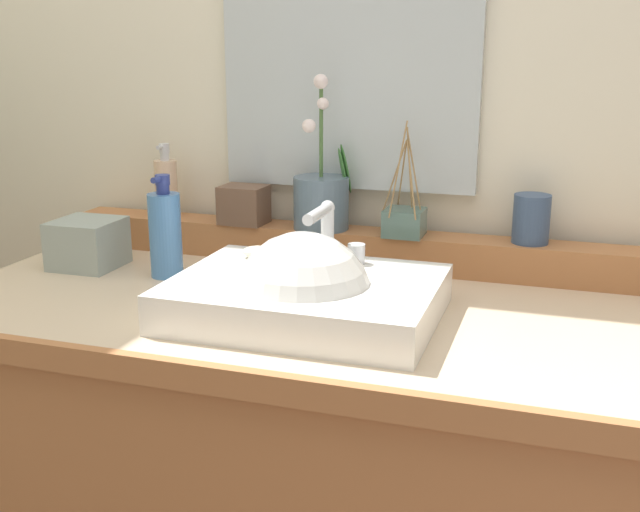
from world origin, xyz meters
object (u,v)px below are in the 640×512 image
at_px(soap_dispenser, 166,186).
at_px(tumbler_cup, 531,219).
at_px(lotion_bottle, 165,233).
at_px(trinket_box, 244,205).
at_px(soap_bar, 260,252).
at_px(sink_basin, 304,300).
at_px(reed_diffuser, 404,221).
at_px(potted_plant, 322,196).
at_px(tissue_box, 88,243).

distance_m(soap_dispenser, tumbler_cup, 0.80).
distance_m(tumbler_cup, lotion_bottle, 0.73).
relative_size(tumbler_cup, trinket_box, 1.00).
bearing_deg(trinket_box, soap_bar, -58.13).
relative_size(soap_bar, soap_dispenser, 0.42).
bearing_deg(lotion_bottle, sink_basin, -23.47).
distance_m(sink_basin, tumbler_cup, 0.51).
bearing_deg(reed_diffuser, soap_bar, -133.02).
bearing_deg(sink_basin, soap_dispenser, 142.09).
distance_m(soap_bar, reed_diffuser, 0.32).
height_order(trinket_box, lotion_bottle, lotion_bottle).
bearing_deg(sink_basin, potted_plant, 103.39).
bearing_deg(potted_plant, soap_bar, -99.39).
height_order(sink_basin, soap_bar, sink_basin).
bearing_deg(potted_plant, tissue_box, -157.82).
xyz_separation_m(soap_dispenser, lotion_bottle, (0.11, -0.20, -0.05)).
bearing_deg(trinket_box, tissue_box, -144.94).
distance_m(trinket_box, tissue_box, 0.34).
bearing_deg(lotion_bottle, reed_diffuser, 22.98).
bearing_deg(sink_basin, trinket_box, 127.23).
relative_size(tumbler_cup, reed_diffuser, 0.41).
bearing_deg(lotion_bottle, tumbler_cup, 16.63).
height_order(soap_dispenser, trinket_box, soap_dispenser).
bearing_deg(trinket_box, potted_plant, 3.46).
xyz_separation_m(soap_bar, tumbler_cup, (0.47, 0.26, 0.04)).
bearing_deg(trinket_box, sink_basin, -50.77).
height_order(sink_basin, trinket_box, sink_basin).
distance_m(tumbler_cup, trinket_box, 0.61).
bearing_deg(soap_dispenser, potted_plant, -1.31).
bearing_deg(tissue_box, potted_plant, 22.18).
relative_size(trinket_box, tissue_box, 0.75).
relative_size(soap_bar, potted_plant, 0.22).
height_order(soap_bar, tissue_box, tissue_box).
height_order(trinket_box, tissue_box, trinket_box).
height_order(sink_basin, lotion_bottle, lotion_bottle).
distance_m(soap_bar, lotion_bottle, 0.23).
bearing_deg(potted_plant, soap_dispenser, 178.69).
height_order(soap_bar, tumbler_cup, tumbler_cup).
height_order(tumbler_cup, tissue_box, tumbler_cup).
distance_m(lotion_bottle, tissue_box, 0.20).
relative_size(trinket_box, lotion_bottle, 0.47).
bearing_deg(tumbler_cup, soap_bar, -151.50).
bearing_deg(tumbler_cup, potted_plant, -178.43).
relative_size(potted_plant, trinket_box, 3.32).
bearing_deg(lotion_bottle, trinket_box, 65.36).
xyz_separation_m(sink_basin, tissue_box, (-0.54, 0.16, 0.02)).
bearing_deg(soap_dispenser, soap_bar, -37.07).
distance_m(sink_basin, tissue_box, 0.56).
relative_size(sink_basin, potted_plant, 1.39).
distance_m(soap_bar, tumbler_cup, 0.54).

